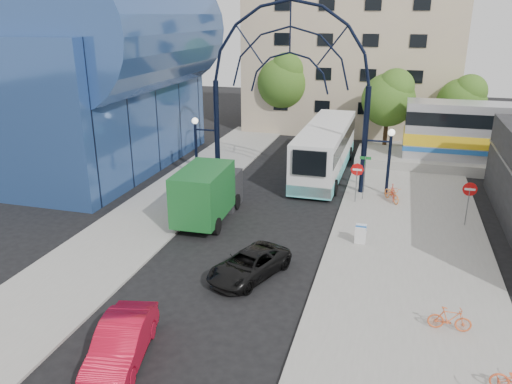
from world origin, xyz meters
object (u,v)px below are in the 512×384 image
(tree_north_c, at_px, (463,100))
(city_bus, at_px, (325,148))
(stop_sign, at_px, (357,173))
(street_name_sign, at_px, (365,169))
(gateway_arch, at_px, (290,58))
(tree_north_a, at_px, (390,97))
(sandwich_board, at_px, (361,232))
(black_suv, at_px, (249,265))
(bike_far_b, at_px, (450,319))
(tree_north_b, at_px, (285,79))
(bike_near_b, at_px, (393,192))
(green_truck, at_px, (208,192))
(red_sedan, at_px, (121,343))
(bike_near_a, at_px, (392,194))
(do_not_enter_sign, at_px, (469,194))

(tree_north_c, xyz_separation_m, city_bus, (-10.13, -10.01, -2.41))
(stop_sign, relative_size, street_name_sign, 0.89)
(gateway_arch, height_order, tree_north_a, gateway_arch)
(sandwich_board, xyz_separation_m, city_bus, (-3.61, 11.94, 1.13))
(tree_north_c, relative_size, black_suv, 1.50)
(stop_sign, bearing_deg, bike_far_b, -70.02)
(tree_north_b, bearing_deg, bike_near_b, -57.09)
(green_truck, height_order, red_sedan, green_truck)
(black_suv, bearing_deg, bike_far_b, 8.35)
(green_truck, bearing_deg, black_suv, -56.76)
(sandwich_board, height_order, city_bus, city_bus)
(street_name_sign, relative_size, sandwich_board, 2.83)
(sandwich_board, height_order, tree_north_b, tree_north_b)
(stop_sign, distance_m, bike_far_b, 13.51)
(tree_north_a, bearing_deg, bike_far_b, -82.98)
(city_bus, height_order, red_sedan, city_bus)
(stop_sign, relative_size, bike_near_b, 1.61)
(tree_north_b, bearing_deg, tree_north_a, -21.80)
(tree_north_c, relative_size, bike_near_a, 3.61)
(tree_north_b, xyz_separation_m, tree_north_c, (16.00, -2.00, -0.99))
(black_suv, distance_m, bike_far_b, 8.54)
(tree_north_a, height_order, bike_far_b, tree_north_a)
(stop_sign, distance_m, red_sedan, 18.47)
(sandwich_board, xyz_separation_m, bike_near_a, (1.37, 6.78, -0.15))
(bike_far_b, bearing_deg, green_truck, 56.98)
(black_suv, height_order, red_sedan, red_sedan)
(tree_north_b, bearing_deg, bike_far_b, -66.52)
(tree_north_a, height_order, bike_near_a, tree_north_a)
(bike_near_a, distance_m, bike_far_b, 13.60)
(tree_north_a, relative_size, bike_far_b, 4.47)
(tree_north_b, height_order, tree_north_c, tree_north_b)
(green_truck, relative_size, black_suv, 1.50)
(bike_far_b, bearing_deg, street_name_sign, 16.86)
(red_sedan, bearing_deg, gateway_arch, 73.20)
(gateway_arch, relative_size, do_not_enter_sign, 5.50)
(sandwich_board, distance_m, green_truck, 8.84)
(gateway_arch, xyz_separation_m, red_sedan, (-1.41, -19.34, -7.84))
(green_truck, height_order, bike_near_b, green_truck)
(do_not_enter_sign, bearing_deg, stop_sign, 162.12)
(stop_sign, distance_m, black_suv, 11.36)
(tree_north_b, xyz_separation_m, bike_near_b, (10.89, -16.83, -4.68))
(tree_north_c, bearing_deg, red_sedan, -112.14)
(stop_sign, height_order, do_not_enter_sign, stop_sign)
(bike_near_a, bearing_deg, bike_near_b, 53.74)
(street_name_sign, bearing_deg, sandwich_board, -86.54)
(black_suv, relative_size, bike_far_b, 2.77)
(stop_sign, relative_size, bike_far_b, 1.60)
(street_name_sign, distance_m, bike_near_a, 2.35)
(gateway_arch, distance_m, tree_north_a, 13.98)
(gateway_arch, relative_size, sandwich_board, 13.80)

